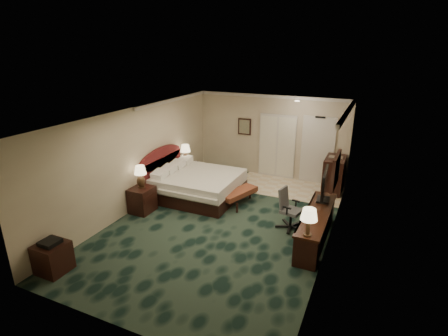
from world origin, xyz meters
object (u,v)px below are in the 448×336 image
at_px(desk, 316,227).
at_px(side_table, 53,258).
at_px(lamp_near, 141,177).
at_px(tv, 324,186).
at_px(bed, 199,186).
at_px(minibar, 334,175).
at_px(lamp_far, 186,154).
at_px(nightstand_near, 142,200).
at_px(bed_bench, 239,197).
at_px(nightstand_far, 187,172).
at_px(desk_chair, 291,209).

bearing_deg(desk, side_table, -143.80).
height_order(lamp_near, desk, lamp_near).
bearing_deg(side_table, lamp_near, 90.88).
bearing_deg(side_table, tv, 41.51).
bearing_deg(lamp_near, bed, 56.22).
relative_size(desk, minibar, 2.30).
xyz_separation_m(lamp_far, tv, (4.46, -1.26, 0.14)).
distance_m(side_table, desk, 5.47).
relative_size(nightstand_near, side_table, 1.12).
relative_size(bed_bench, tv, 1.23).
xyz_separation_m(desk, tv, (0.01, 0.68, 0.73)).
distance_m(nightstand_near, minibar, 5.60).
bearing_deg(bed_bench, lamp_far, 177.10).
bearing_deg(bed_bench, lamp_near, -127.97).
bearing_deg(minibar, nightstand_near, -141.56).
distance_m(bed_bench, side_table, 4.80).
height_order(nightstand_far, desk, desk).
height_order(bed, nightstand_far, bed).
xyz_separation_m(nightstand_near, lamp_near, (-0.03, 0.05, 0.63)).
relative_size(bed, side_table, 3.70).
xyz_separation_m(lamp_near, bed_bench, (2.17, 1.41, -0.76)).
distance_m(nightstand_far, desk_chair, 4.15).
relative_size(side_table, desk_chair, 0.60).
bearing_deg(lamp_near, bed_bench, 33.12).
xyz_separation_m(desk, desk_chair, (-0.65, 0.33, 0.15)).
relative_size(nightstand_near, desk, 0.28).
bearing_deg(nightstand_near, desk, 5.01).
height_order(nightstand_near, minibar, minibar).
distance_m(nightstand_far, desk, 4.87).
distance_m(bed_bench, desk_chair, 1.82).
relative_size(nightstand_far, desk, 0.26).
xyz_separation_m(bed_bench, desk_chair, (1.64, -0.74, 0.29)).
xyz_separation_m(nightstand_far, lamp_far, (-0.01, -0.05, 0.62)).
bearing_deg(lamp_far, bed, -43.10).
xyz_separation_m(side_table, desk, (4.41, 3.23, 0.05)).
distance_m(nightstand_near, side_table, 2.84).
xyz_separation_m(bed_bench, desk, (2.29, -1.08, 0.15)).
distance_m(lamp_far, tv, 4.64).
distance_m(nightstand_far, lamp_near, 2.42).
xyz_separation_m(nightstand_far, minibar, (4.40, 1.10, 0.21)).
height_order(desk, desk_chair, desk_chair).
height_order(nightstand_near, lamp_near, lamp_near).
bearing_deg(nightstand_near, lamp_far, 90.51).
relative_size(lamp_near, bed_bench, 0.50).
relative_size(nightstand_near, desk_chair, 0.67).
relative_size(nightstand_near, lamp_far, 1.12).
height_order(nightstand_near, nightstand_far, nightstand_near).
bearing_deg(bed, minibar, 30.28).
relative_size(bed, lamp_far, 3.69).
height_order(tv, minibar, tv).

